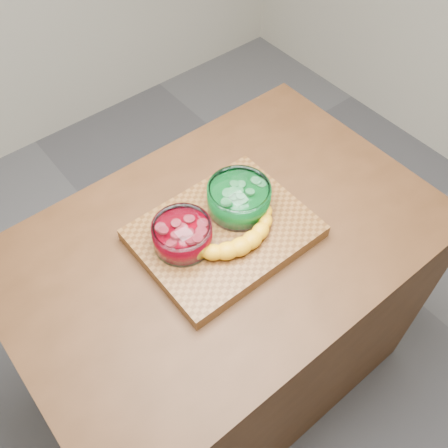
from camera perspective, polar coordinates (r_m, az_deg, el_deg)
ground at (r=2.15m, az=0.00°, el=-15.96°), size 3.50×3.50×0.00m
counter at (r=1.74m, az=0.00°, el=-10.40°), size 1.20×0.80×0.90m
cutting_board at (r=1.34m, az=0.00°, el=-1.05°), size 0.45×0.35×0.04m
bowl_red at (r=1.27m, az=-4.78°, el=-1.25°), size 0.15×0.15×0.07m
bowl_green at (r=1.34m, az=1.71°, el=2.94°), size 0.17×0.17×0.08m
banana at (r=1.29m, az=1.06°, el=-1.12°), size 0.31×0.16×0.04m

